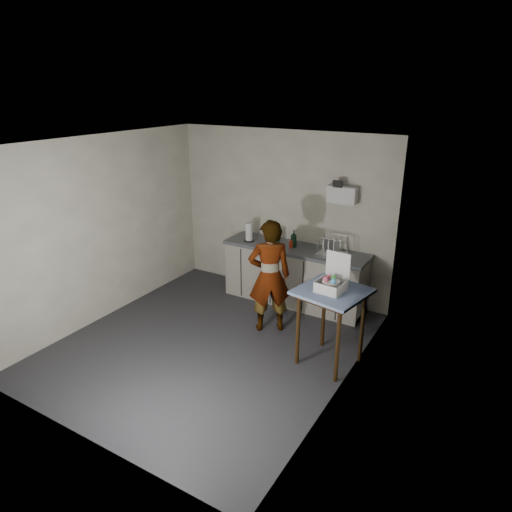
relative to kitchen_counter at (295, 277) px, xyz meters
The scene contains 15 objects.
ground 1.80m from the kitchen_counter, 103.24° to the right, with size 4.00×4.00×0.00m, color #29282E.
wall_back 1.00m from the kitchen_counter, 144.05° to the left, with size 3.60×0.02×2.60m, color #B2AC9B.
wall_right 2.36m from the kitchen_counter, 50.73° to the right, with size 0.02×4.00×2.60m, color #B2AC9B.
wall_left 2.91m from the kitchen_counter, 142.18° to the right, with size 0.02×4.00×2.60m, color #B2AC9B.
ceiling 2.78m from the kitchen_counter, 103.24° to the right, with size 3.60×4.00×0.01m, color silver.
kitchen_counter is the anchor object (origin of this frame).
wall_shelf 1.47m from the kitchen_counter, 20.15° to the left, with size 0.42×0.18×0.37m.
side_table 1.74m from the kitchen_counter, 49.40° to the right, with size 0.88×0.88×0.97m.
standing_man 1.00m from the kitchen_counter, 85.96° to the right, with size 0.58×0.38×1.59m, color #B2A593.
soap_bottle 0.62m from the kitchen_counter, behind, with size 0.10×0.10×0.26m, color black.
soda_can 0.54m from the kitchen_counter, 143.57° to the right, with size 0.06×0.06×0.11m, color red.
dark_bottle 0.68m from the kitchen_counter, behind, with size 0.06×0.06×0.22m, color black.
paper_towel 0.99m from the kitchen_counter, behind, with size 0.16×0.16×0.29m.
dish_rack 0.80m from the kitchen_counter, ahead, with size 0.40×0.30×0.28m.
bakery_box 1.80m from the kitchen_counter, 49.97° to the right, with size 0.33×0.34×0.43m.
Camera 1 is at (3.19, -4.18, 3.22)m, focal length 32.00 mm.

